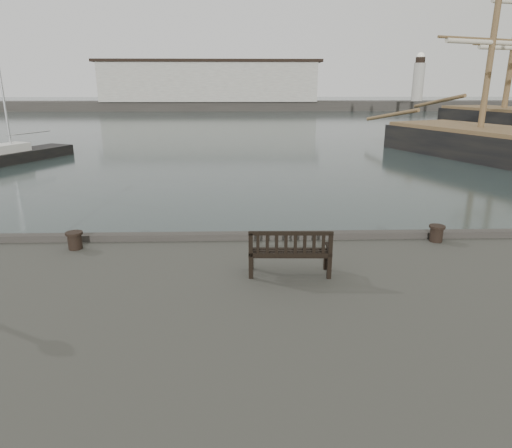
{
  "coord_description": "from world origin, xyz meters",
  "views": [
    {
      "loc": [
        -0.92,
        -12.13,
        5.69
      ],
      "look_at": [
        -0.57,
        -0.5,
        2.1
      ],
      "focal_mm": 32.0,
      "sensor_mm": 36.0,
      "label": 1
    }
  ],
  "objects_px": {
    "bench": "(289,260)",
    "bollard_right": "(436,233)",
    "yacht_d": "(18,158)",
    "bollard_left": "(75,240)"
  },
  "relations": [
    {
      "from": "bench",
      "to": "bollard_right",
      "type": "distance_m",
      "value": 4.74
    },
    {
      "from": "bench",
      "to": "bollard_right",
      "type": "bearing_deg",
      "value": 28.73
    },
    {
      "from": "bench",
      "to": "bollard_right",
      "type": "height_order",
      "value": "bench"
    },
    {
      "from": "bollard_right",
      "to": "bench",
      "type": "bearing_deg",
      "value": -153.37
    },
    {
      "from": "bench",
      "to": "bollard_right",
      "type": "xyz_separation_m",
      "value": [
        4.23,
        2.12,
        -0.11
      ]
    },
    {
      "from": "bollard_right",
      "to": "yacht_d",
      "type": "xyz_separation_m",
      "value": [
        -22.43,
        23.68,
        -1.55
      ]
    },
    {
      "from": "bench",
      "to": "bollard_left",
      "type": "relative_size",
      "value": 4.04
    },
    {
      "from": "yacht_d",
      "to": "bollard_left",
      "type": "bearing_deg",
      "value": -37.66
    },
    {
      "from": "bollard_left",
      "to": "bollard_right",
      "type": "bearing_deg",
      "value": 1.82
    },
    {
      "from": "bollard_left",
      "to": "bollard_right",
      "type": "relative_size",
      "value": 1.02
    }
  ]
}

